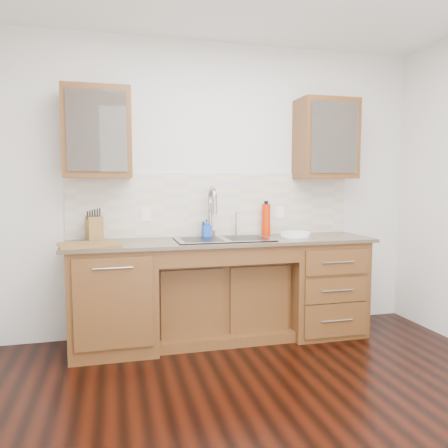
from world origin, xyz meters
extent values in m
cube|color=black|center=(0.00, 0.00, -0.05)|extent=(4.00, 3.50, 0.10)
cube|color=silver|center=(0.00, 1.80, 1.35)|extent=(4.00, 0.10, 2.70)
cube|color=#593014|center=(-0.95, 1.44, 0.44)|extent=(0.70, 0.62, 0.88)
cube|color=#593014|center=(0.00, 1.53, 0.35)|extent=(1.20, 0.44, 0.70)
cube|color=#593014|center=(0.95, 1.44, 0.44)|extent=(0.70, 0.62, 0.88)
cube|color=#84705B|center=(0.00, 1.43, 0.90)|extent=(2.70, 0.65, 0.03)
cube|color=beige|center=(0.00, 1.74, 1.21)|extent=(2.70, 0.02, 0.59)
cube|color=#9E9EA5|center=(0.00, 1.41, 0.83)|extent=(0.84, 0.46, 0.19)
cylinder|color=#999993|center=(-0.07, 1.64, 1.11)|extent=(0.04, 0.04, 0.40)
cylinder|color=#999993|center=(0.18, 1.65, 1.03)|extent=(0.02, 0.02, 0.24)
cube|color=#593014|center=(-1.05, 1.58, 1.83)|extent=(0.55, 0.34, 0.75)
cube|color=#593014|center=(1.05, 1.58, 1.83)|extent=(0.55, 0.34, 0.75)
cube|color=white|center=(-0.65, 1.73, 1.12)|extent=(0.08, 0.01, 0.12)
cube|color=white|center=(0.65, 1.73, 1.12)|extent=(0.08, 0.01, 0.12)
imported|color=blue|center=(-0.12, 1.58, 0.99)|extent=(0.08, 0.08, 0.17)
cylinder|color=red|center=(0.48, 1.65, 1.06)|extent=(0.08, 0.08, 0.30)
cylinder|color=silver|center=(0.67, 1.41, 0.92)|extent=(0.34, 0.34, 0.01)
cube|color=white|center=(0.70, 1.45, 0.94)|extent=(0.26, 0.22, 0.04)
cube|color=olive|center=(-1.10, 1.57, 1.02)|extent=(0.16, 0.22, 0.22)
cube|color=brown|center=(-1.13, 1.32, 0.92)|extent=(0.51, 0.41, 0.02)
imported|color=silver|center=(-1.09, 1.58, 1.78)|extent=(0.17, 0.17, 0.10)
imported|color=white|center=(-0.90, 1.58, 1.77)|extent=(0.11, 0.11, 0.10)
imported|color=silver|center=(1.00, 1.58, 1.77)|extent=(0.12, 0.12, 0.09)
imported|color=silver|center=(1.11, 1.58, 1.77)|extent=(0.11, 0.11, 0.08)
camera|label=1|loc=(-0.93, -2.28, 1.40)|focal=35.00mm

